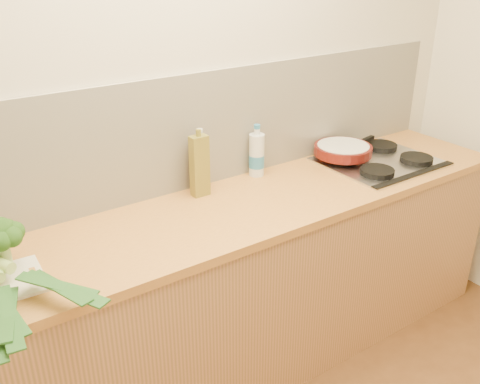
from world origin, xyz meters
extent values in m
plane|color=beige|center=(0.00, 1.50, 1.30)|extent=(3.50, 0.00, 3.50)
cube|color=silver|center=(0.00, 1.49, 1.17)|extent=(3.20, 0.02, 0.54)
cube|color=#B2784A|center=(0.00, 1.20, 0.43)|extent=(3.20, 0.60, 0.86)
cube|color=#C48339|center=(0.00, 1.20, 0.88)|extent=(3.20, 0.62, 0.04)
cube|color=silver|center=(1.02, 1.20, 0.91)|extent=(0.58, 0.50, 0.01)
cube|color=black|center=(1.02, 0.97, 0.91)|extent=(0.58, 0.04, 0.01)
cylinder|color=black|center=(0.87, 1.08, 0.93)|extent=(0.17, 0.17, 0.03)
cylinder|color=black|center=(1.17, 1.08, 0.93)|extent=(0.17, 0.17, 0.03)
cylinder|color=black|center=(0.87, 1.32, 0.93)|extent=(0.17, 0.17, 0.03)
cylinder|color=black|center=(1.17, 1.32, 0.93)|extent=(0.17, 0.17, 0.03)
cylinder|color=#8AAA63|center=(-0.85, 1.23, 0.96)|extent=(0.04, 0.04, 0.09)
sphere|color=black|center=(-0.85, 1.23, 1.06)|extent=(0.10, 0.10, 0.10)
sphere|color=black|center=(-0.81, 1.23, 1.04)|extent=(0.07, 0.07, 0.07)
sphere|color=black|center=(-0.82, 1.27, 1.04)|extent=(0.07, 0.07, 0.07)
sphere|color=black|center=(-0.86, 1.19, 1.04)|extent=(0.07, 0.07, 0.07)
sphere|color=black|center=(-0.82, 1.20, 1.04)|extent=(0.07, 0.07, 0.07)
cube|color=#1A481A|center=(-0.92, 0.91, 0.95)|extent=(0.13, 0.30, 0.02)
cube|color=#1A481A|center=(-0.92, 0.89, 0.95)|extent=(0.08, 0.34, 0.01)
cube|color=#1A481A|center=(-0.92, 0.92, 0.95)|extent=(0.07, 0.28, 0.02)
cube|color=#1A481A|center=(-0.76, 0.93, 0.97)|extent=(0.13, 0.30, 0.02)
cube|color=#1A481A|center=(-0.75, 0.91, 0.97)|extent=(0.20, 0.33, 0.01)
cube|color=#1A481A|center=(-0.76, 0.94, 0.97)|extent=(0.21, 0.25, 0.02)
cylinder|color=#55120E|center=(0.87, 1.33, 0.96)|extent=(0.31, 0.31, 0.05)
cylinder|color=beige|center=(0.87, 1.33, 0.99)|extent=(0.27, 0.27, 0.00)
cube|color=black|center=(1.09, 1.37, 0.96)|extent=(0.15, 0.05, 0.02)
cube|color=olive|center=(0.04, 1.39, 1.04)|extent=(0.08, 0.05, 0.29)
cylinder|color=olive|center=(0.04, 1.39, 1.20)|extent=(0.02, 0.02, 0.03)
cylinder|color=silver|center=(0.07, 1.43, 1.02)|extent=(0.07, 0.07, 0.24)
cylinder|color=silver|center=(0.07, 1.43, 1.17)|extent=(0.03, 0.03, 0.06)
cylinder|color=brown|center=(0.04, 1.43, 1.01)|extent=(0.06, 0.06, 0.23)
cylinder|color=brown|center=(0.04, 1.43, 1.15)|extent=(0.03, 0.03, 0.05)
cylinder|color=silver|center=(0.39, 1.44, 1.01)|extent=(0.08, 0.08, 0.21)
cylinder|color=silver|center=(0.39, 1.44, 1.13)|extent=(0.03, 0.03, 0.03)
cylinder|color=teal|center=(0.39, 1.44, 0.97)|extent=(0.08, 0.08, 0.06)
camera|label=1|loc=(-1.08, -0.55, 1.95)|focal=40.00mm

